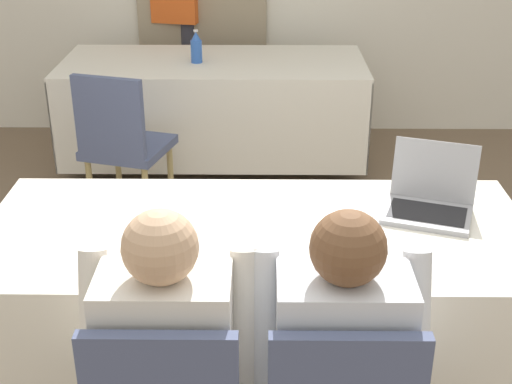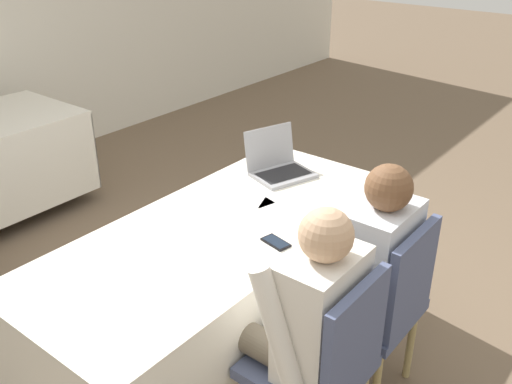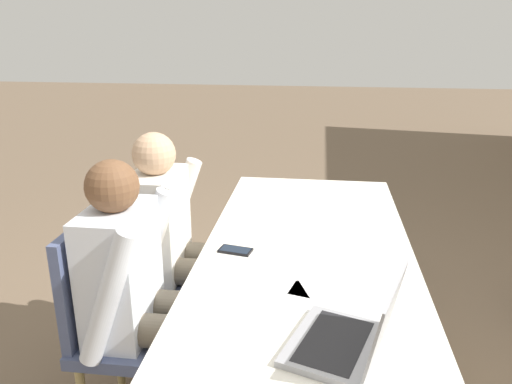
{
  "view_description": "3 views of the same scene",
  "coord_description": "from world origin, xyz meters",
  "px_view_note": "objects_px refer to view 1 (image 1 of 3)",
  "views": [
    {
      "loc": [
        0.02,
        -2.29,
        1.98
      ],
      "look_at": [
        0.0,
        -0.21,
        0.99
      ],
      "focal_mm": 50.0,
      "sensor_mm": 36.0,
      "label": 1
    },
    {
      "loc": [
        -1.73,
        -1.59,
        2.09
      ],
      "look_at": [
        0.0,
        -0.21,
        0.99
      ],
      "focal_mm": 40.0,
      "sensor_mm": 36.0,
      "label": 2
    },
    {
      "loc": [
        1.89,
        0.03,
        1.64
      ],
      "look_at": [
        0.0,
        -0.21,
        0.99
      ],
      "focal_mm": 35.0,
      "sensor_mm": 36.0,
      "label": 3
    }
  ],
  "objects_px": {
    "person_white_shirt": "(337,357)",
    "cell_phone": "(269,270)",
    "chair_far_spare": "(122,141)",
    "water_bottle": "(196,48)",
    "person_red_shirt": "(177,13)",
    "person_checkered_shirt": "(172,356)",
    "laptop": "(429,201)"
  },
  "relations": [
    {
      "from": "person_checkered_shirt",
      "to": "cell_phone",
      "type": "bearing_deg",
      "value": -129.34
    },
    {
      "from": "laptop",
      "to": "chair_far_spare",
      "type": "distance_m",
      "value": 1.98
    },
    {
      "from": "water_bottle",
      "to": "person_white_shirt",
      "type": "height_order",
      "value": "person_white_shirt"
    },
    {
      "from": "water_bottle",
      "to": "person_red_shirt",
      "type": "xyz_separation_m",
      "value": [
        -0.21,
        0.78,
        0.07
      ]
    },
    {
      "from": "cell_phone",
      "to": "person_white_shirt",
      "type": "xyz_separation_m",
      "value": [
        0.2,
        -0.34,
        -0.08
      ]
    },
    {
      "from": "chair_far_spare",
      "to": "person_white_shirt",
      "type": "xyz_separation_m",
      "value": [
        1.02,
        -2.12,
        0.16
      ]
    },
    {
      "from": "cell_phone",
      "to": "chair_far_spare",
      "type": "distance_m",
      "value": 1.97
    },
    {
      "from": "cell_phone",
      "to": "chair_far_spare",
      "type": "xyz_separation_m",
      "value": [
        -0.82,
        1.78,
        -0.24
      ]
    },
    {
      "from": "chair_far_spare",
      "to": "water_bottle",
      "type": "bearing_deg",
      "value": -98.0
    },
    {
      "from": "water_bottle",
      "to": "chair_far_spare",
      "type": "distance_m",
      "value": 0.96
    },
    {
      "from": "person_checkered_shirt",
      "to": "person_white_shirt",
      "type": "xyz_separation_m",
      "value": [
        0.48,
        0.0,
        0.0
      ]
    },
    {
      "from": "cell_phone",
      "to": "person_red_shirt",
      "type": "xyz_separation_m",
      "value": [
        -0.66,
        3.37,
        0.16
      ]
    },
    {
      "from": "cell_phone",
      "to": "water_bottle",
      "type": "height_order",
      "value": "water_bottle"
    },
    {
      "from": "laptop",
      "to": "cell_phone",
      "type": "distance_m",
      "value": 0.75
    },
    {
      "from": "person_red_shirt",
      "to": "water_bottle",
      "type": "bearing_deg",
      "value": -62.77
    },
    {
      "from": "chair_far_spare",
      "to": "person_checkered_shirt",
      "type": "xyz_separation_m",
      "value": [
        0.54,
        -2.12,
        0.16
      ]
    },
    {
      "from": "chair_far_spare",
      "to": "person_red_shirt",
      "type": "relative_size",
      "value": 0.58
    },
    {
      "from": "cell_phone",
      "to": "laptop",
      "type": "bearing_deg",
      "value": 46.79
    },
    {
      "from": "laptop",
      "to": "cell_phone",
      "type": "xyz_separation_m",
      "value": [
        -0.61,
        -0.43,
        -0.04
      ]
    },
    {
      "from": "laptop",
      "to": "person_white_shirt",
      "type": "relative_size",
      "value": 0.33
    },
    {
      "from": "cell_phone",
      "to": "person_red_shirt",
      "type": "distance_m",
      "value": 3.44
    },
    {
      "from": "laptop",
      "to": "person_checkered_shirt",
      "type": "bearing_deg",
      "value": -120.35
    },
    {
      "from": "chair_far_spare",
      "to": "person_checkered_shirt",
      "type": "height_order",
      "value": "person_checkered_shirt"
    },
    {
      "from": "cell_phone",
      "to": "water_bottle",
      "type": "xyz_separation_m",
      "value": [
        -0.46,
        2.6,
        0.09
      ]
    },
    {
      "from": "person_white_shirt",
      "to": "person_checkered_shirt",
      "type": "bearing_deg",
      "value": 0.0
    },
    {
      "from": "cell_phone",
      "to": "person_checkered_shirt",
      "type": "height_order",
      "value": "person_checkered_shirt"
    },
    {
      "from": "person_white_shirt",
      "to": "cell_phone",
      "type": "bearing_deg",
      "value": -60.16
    },
    {
      "from": "person_checkered_shirt",
      "to": "person_white_shirt",
      "type": "height_order",
      "value": "same"
    },
    {
      "from": "cell_phone",
      "to": "person_checkered_shirt",
      "type": "distance_m",
      "value": 0.45
    },
    {
      "from": "chair_far_spare",
      "to": "person_white_shirt",
      "type": "bearing_deg",
      "value": 131.67
    },
    {
      "from": "person_checkered_shirt",
      "to": "person_red_shirt",
      "type": "relative_size",
      "value": 0.74
    },
    {
      "from": "water_bottle",
      "to": "person_checkered_shirt",
      "type": "distance_m",
      "value": 2.95
    }
  ]
}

